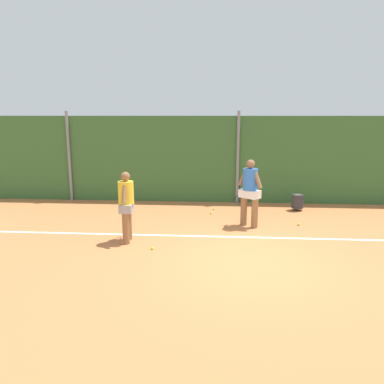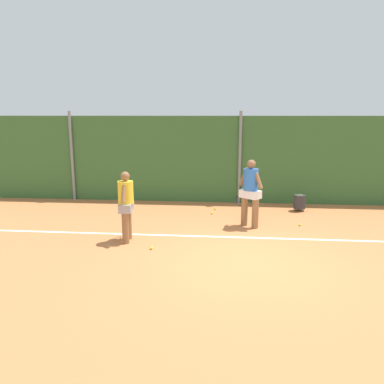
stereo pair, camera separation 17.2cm
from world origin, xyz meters
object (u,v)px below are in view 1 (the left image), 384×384
object	(u,v)px
tennis_ball_1	(152,248)
tennis_ball_0	(211,213)
tennis_ball_2	(214,209)
player_midcourt	(250,189)
ball_hopper	(298,201)
tennis_ball_5	(299,224)
player_foreground_near	(126,203)

from	to	relation	value
tennis_ball_1	tennis_ball_0	bearing A→B (deg)	68.50
tennis_ball_1	tennis_ball_2	world-z (taller)	same
player_midcourt	tennis_ball_2	xyz separation A→B (m)	(-0.95, 1.69, -0.97)
tennis_ball_0	tennis_ball_1	world-z (taller)	same
ball_hopper	tennis_ball_0	bearing A→B (deg)	-166.69
tennis_ball_1	tennis_ball_2	distance (m)	3.85
player_midcourt	tennis_ball_1	size ratio (longest dim) A/B	27.09
player_midcourt	tennis_ball_0	xyz separation A→B (m)	(-1.04, 1.17, -0.97)
player_midcourt	tennis_ball_5	xyz separation A→B (m)	(1.35, 0.17, -0.97)
player_foreground_near	tennis_ball_0	xyz separation A→B (m)	(1.90, 2.58, -0.89)
player_foreground_near	tennis_ball_5	distance (m)	4.65
player_foreground_near	tennis_ball_5	world-z (taller)	player_foreground_near
player_foreground_near	player_midcourt	size ratio (longest dim) A/B	0.92
tennis_ball_1	player_midcourt	bearing A→B (deg)	40.55
tennis_ball_2	tennis_ball_0	bearing A→B (deg)	-99.25
tennis_ball_5	tennis_ball_0	bearing A→B (deg)	157.33
tennis_ball_2	tennis_ball_5	distance (m)	2.76
ball_hopper	tennis_ball_0	xyz separation A→B (m)	(-2.67, -0.63, -0.26)
tennis_ball_0	tennis_ball_5	xyz separation A→B (m)	(2.39, -1.00, 0.00)
tennis_ball_1	tennis_ball_2	bearing A→B (deg)	70.17
player_foreground_near	ball_hopper	xyz separation A→B (m)	(4.57, 3.21, -0.63)
tennis_ball_5	tennis_ball_1	bearing A→B (deg)	-149.80
tennis_ball_2	tennis_ball_5	world-z (taller)	same
player_midcourt	tennis_ball_5	size ratio (longest dim) A/B	27.09
player_midcourt	tennis_ball_1	bearing A→B (deg)	79.89
tennis_ball_0	tennis_ball_1	xyz separation A→B (m)	(-1.22, -3.10, 0.00)
player_midcourt	tennis_ball_1	world-z (taller)	player_midcourt
player_foreground_near	tennis_ball_1	bearing A→B (deg)	-130.79
player_midcourt	tennis_ball_2	distance (m)	2.17
tennis_ball_1	tennis_ball_2	xyz separation A→B (m)	(1.30, 3.62, 0.00)
ball_hopper	tennis_ball_1	bearing A→B (deg)	-136.21
tennis_ball_0	tennis_ball_5	size ratio (longest dim) A/B	1.00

